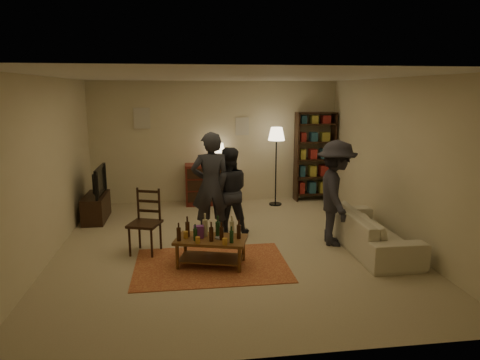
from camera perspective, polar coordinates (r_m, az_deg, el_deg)
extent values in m
plane|color=#C6B793|center=(7.06, -1.19, -8.81)|extent=(6.00, 6.00, 0.00)
plane|color=beige|center=(9.66, -3.27, 5.06)|extent=(5.50, 0.00, 5.50)
plane|color=beige|center=(6.96, -24.36, 1.34)|extent=(0.00, 6.00, 6.00)
plane|color=beige|center=(7.53, 20.06, 2.41)|extent=(0.00, 6.00, 6.00)
plane|color=beige|center=(3.82, 3.91, -5.60)|extent=(5.50, 0.00, 5.50)
plane|color=white|center=(6.61, -1.30, 13.65)|extent=(6.00, 6.00, 0.00)
cube|color=beige|center=(9.60, -12.96, 8.03)|extent=(0.35, 0.03, 0.45)
cube|color=beige|center=(9.67, 0.29, 7.17)|extent=(0.30, 0.03, 0.40)
cube|color=#993421|center=(6.35, -3.84, -11.21)|extent=(2.20, 1.50, 0.01)
cube|color=brown|center=(6.21, -3.89, -7.94)|extent=(1.12, 0.80, 0.04)
cube|color=brown|center=(6.31, -3.85, -10.35)|extent=(0.99, 0.68, 0.02)
cylinder|color=brown|center=(6.19, -8.36, -10.14)|extent=(0.05, 0.05, 0.37)
cylinder|color=brown|center=(6.02, -0.07, -10.69)|extent=(0.05, 0.05, 0.37)
cylinder|color=brown|center=(6.58, -7.31, -8.77)|extent=(0.05, 0.05, 0.37)
cylinder|color=brown|center=(6.41, 0.47, -9.23)|extent=(0.05, 0.05, 0.37)
cylinder|color=gold|center=(6.24, -7.24, -7.24)|extent=(0.07, 0.07, 0.10)
cylinder|color=gold|center=(6.02, -5.65, -7.96)|extent=(0.07, 0.07, 0.09)
cylinder|color=gold|center=(6.38, -2.83, -6.68)|extent=(0.07, 0.07, 0.11)
cylinder|color=gold|center=(5.94, -2.03, -8.19)|extent=(0.07, 0.07, 0.09)
cube|color=#70328C|center=(6.23, -5.50, -6.83)|extent=(0.14, 0.09, 0.18)
cylinder|color=gray|center=(6.16, -2.83, -7.78)|extent=(0.12, 0.12, 0.03)
cube|color=black|center=(6.79, -12.59, -5.74)|extent=(0.56, 0.56, 0.04)
cylinder|color=black|center=(6.79, -14.50, -8.00)|extent=(0.04, 0.04, 0.46)
cylinder|color=black|center=(6.64, -11.70, -8.30)|extent=(0.04, 0.04, 0.46)
cylinder|color=black|center=(7.09, -13.25, -7.06)|extent=(0.04, 0.04, 0.46)
cylinder|color=black|center=(6.95, -10.55, -7.32)|extent=(0.04, 0.04, 0.46)
cube|color=black|center=(6.87, -12.10, -3.04)|extent=(0.35, 0.15, 0.53)
cube|color=black|center=(8.83, -18.63, -3.49)|extent=(0.40, 1.00, 0.50)
imported|color=black|center=(8.71, -18.73, -0.13)|extent=(0.13, 0.97, 0.56)
cube|color=maroon|center=(9.52, -4.27, -0.55)|extent=(1.00, 0.48, 0.90)
cube|color=black|center=(9.33, -4.16, -2.26)|extent=(0.92, 0.02, 0.22)
cube|color=black|center=(9.27, -4.18, -0.70)|extent=(0.92, 0.02, 0.22)
cube|color=black|center=(9.22, -4.21, 0.88)|extent=(0.92, 0.02, 0.22)
cylinder|color=black|center=(9.45, -2.80, 2.28)|extent=(0.12, 0.12, 0.04)
cylinder|color=black|center=(9.43, -2.81, 3.05)|extent=(0.02, 0.02, 0.22)
cone|color=#FFE5B2|center=(9.40, -2.83, 4.32)|extent=(0.26, 0.26, 0.20)
cube|color=black|center=(9.81, 7.53, 3.01)|extent=(0.04, 0.34, 2.00)
cube|color=black|center=(10.07, 12.27, 3.07)|extent=(0.04, 0.34, 2.00)
cube|color=black|center=(10.09, 9.76, -1.73)|extent=(0.90, 0.34, 0.03)
cube|color=black|center=(10.01, 9.84, 0.50)|extent=(0.90, 0.34, 0.03)
cube|color=black|center=(9.94, 9.92, 2.76)|extent=(0.90, 0.34, 0.03)
cube|color=black|center=(9.88, 10.00, 5.05)|extent=(0.90, 0.34, 0.03)
cube|color=black|center=(9.84, 10.09, 7.36)|extent=(0.90, 0.34, 0.03)
cube|color=black|center=(9.83, 10.14, 8.81)|extent=(0.90, 0.34, 0.03)
cube|color=maroon|center=(9.97, 8.14, -0.98)|extent=(0.12, 0.22, 0.26)
cube|color=#235169|center=(10.04, 9.52, -0.94)|extent=(0.15, 0.22, 0.26)
cube|color=#A69C37|center=(10.13, 10.98, -0.89)|extent=(0.18, 0.22, 0.26)
cube|color=#235169|center=(9.89, 8.21, 1.22)|extent=(0.12, 0.22, 0.24)
cube|color=#A69C37|center=(9.97, 9.59, 1.25)|extent=(0.15, 0.22, 0.24)
cube|color=maroon|center=(10.05, 11.06, 1.28)|extent=(0.18, 0.22, 0.24)
cube|color=#A69C37|center=(9.83, 8.28, 3.45)|extent=(0.12, 0.22, 0.22)
cube|color=maroon|center=(9.90, 9.67, 3.47)|extent=(0.15, 0.22, 0.22)
cube|color=#235169|center=(9.99, 11.15, 3.48)|extent=(0.18, 0.22, 0.22)
cube|color=maroon|center=(9.78, 8.34, 5.71)|extent=(0.12, 0.22, 0.20)
cube|color=#235169|center=(9.85, 9.75, 5.71)|extent=(0.15, 0.22, 0.20)
cube|color=#A69C37|center=(9.94, 11.24, 5.71)|extent=(0.18, 0.22, 0.20)
cube|color=#235169|center=(9.75, 8.41, 7.99)|extent=(0.12, 0.22, 0.18)
cube|color=#A69C37|center=(9.82, 9.83, 7.97)|extent=(0.15, 0.22, 0.18)
cube|color=maroon|center=(9.91, 11.33, 7.95)|extent=(0.18, 0.22, 0.18)
cylinder|color=black|center=(9.55, 4.73, -3.21)|extent=(0.28, 0.28, 0.03)
cylinder|color=black|center=(9.39, 4.80, 1.21)|extent=(0.03, 0.03, 1.53)
cone|color=#FFE5B2|center=(9.27, 4.89, 6.16)|extent=(0.36, 0.36, 0.28)
imported|color=beige|center=(7.18, 17.03, -6.44)|extent=(0.81, 2.08, 0.61)
imported|color=#292A31|center=(7.21, -3.88, -0.80)|extent=(0.67, 0.45, 1.83)
imported|color=#24252B|center=(7.41, -1.62, -1.55)|extent=(0.76, 0.59, 1.55)
imported|color=#27262E|center=(7.10, 12.64, -1.72)|extent=(0.83, 1.21, 1.72)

